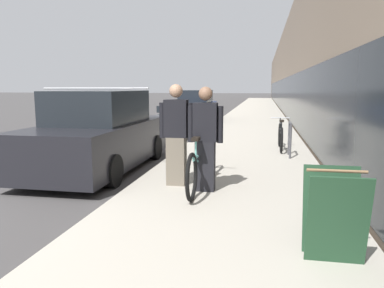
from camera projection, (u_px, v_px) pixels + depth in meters
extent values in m
cube|color=#BCB5A5|center=(255.00, 114.00, 24.78)|extent=(3.50, 70.00, 0.11)
cube|color=gray|center=(342.00, 73.00, 30.86)|extent=(10.00, 70.00, 5.90)
cube|color=#1E2328|center=(279.00, 93.00, 32.03)|extent=(0.10, 63.00, 2.20)
torus|color=black|center=(210.00, 154.00, 7.42)|extent=(0.06, 0.73, 0.73)
torus|color=black|center=(192.00, 177.00, 5.52)|extent=(0.06, 0.73, 0.73)
cylinder|color=#7AD1C6|center=(202.00, 151.00, 6.44)|extent=(0.04, 1.67, 0.04)
cylinder|color=#7AD1C6|center=(198.00, 162.00, 6.07)|extent=(0.04, 0.99, 0.34)
cylinder|color=#7AD1C6|center=(196.00, 148.00, 5.80)|extent=(0.03, 0.03, 0.30)
cube|color=black|center=(196.00, 139.00, 5.78)|extent=(0.11, 0.22, 0.05)
cylinder|color=#7AD1C6|center=(209.00, 136.00, 7.21)|extent=(0.03, 0.03, 0.32)
cylinder|color=silver|center=(209.00, 128.00, 7.19)|extent=(0.52, 0.03, 0.03)
cube|color=black|center=(205.00, 166.00, 6.10)|extent=(0.31, 0.22, 0.81)
cube|color=black|center=(205.00, 122.00, 5.99)|extent=(0.38, 0.22, 0.62)
cylinder|color=black|center=(191.00, 124.00, 6.04)|extent=(0.10, 0.10, 0.59)
cylinder|color=black|center=(220.00, 125.00, 5.95)|extent=(0.10, 0.10, 0.59)
sphere|color=#936B51|center=(206.00, 94.00, 5.92)|extent=(0.22, 0.22, 0.22)
cube|color=#756B5B|center=(176.00, 161.00, 6.46)|extent=(0.32, 0.23, 0.83)
cube|color=black|center=(176.00, 119.00, 6.35)|extent=(0.39, 0.23, 0.64)
cylinder|color=black|center=(162.00, 120.00, 6.40)|extent=(0.10, 0.10, 0.60)
cylinder|color=black|center=(190.00, 121.00, 6.31)|extent=(0.10, 0.10, 0.60)
sphere|color=tan|center=(176.00, 91.00, 6.28)|extent=(0.23, 0.23, 0.23)
cylinder|color=#4C4C51|center=(290.00, 141.00, 8.83)|extent=(0.05, 0.05, 0.82)
cylinder|color=#4C4C51|center=(289.00, 138.00, 9.36)|extent=(0.05, 0.05, 0.82)
cylinder|color=#4C4C51|center=(290.00, 123.00, 9.03)|extent=(0.05, 0.55, 0.05)
torus|color=black|center=(280.00, 135.00, 10.68)|extent=(0.06, 0.67, 0.67)
torus|color=black|center=(281.00, 140.00, 9.61)|extent=(0.06, 0.67, 0.67)
cylinder|color=black|center=(281.00, 130.00, 10.11)|extent=(0.04, 0.93, 0.04)
cylinder|color=black|center=(281.00, 134.00, 9.91)|extent=(0.04, 0.57, 0.31)
cylinder|color=black|center=(282.00, 126.00, 9.75)|extent=(0.03, 0.03, 0.28)
cube|color=black|center=(282.00, 121.00, 9.73)|extent=(0.11, 0.22, 0.05)
cylinder|color=black|center=(280.00, 123.00, 10.54)|extent=(0.03, 0.03, 0.29)
cylinder|color=silver|center=(280.00, 118.00, 10.52)|extent=(0.52, 0.03, 0.03)
cube|color=#23472D|center=(338.00, 221.00, 3.49)|extent=(0.56, 0.20, 0.89)
cube|color=#23472D|center=(331.00, 209.00, 3.84)|extent=(0.56, 0.20, 0.89)
cylinder|color=#93704C|center=(337.00, 171.00, 3.59)|extent=(0.56, 0.03, 0.03)
cube|color=black|center=(100.00, 143.00, 8.14)|extent=(1.79, 4.54, 0.87)
cube|color=#1E2328|center=(99.00, 107.00, 8.02)|extent=(1.54, 2.27, 0.69)
cylinder|color=silver|center=(108.00, 88.00, 8.45)|extent=(1.91, 0.04, 0.04)
cylinder|color=silver|center=(87.00, 88.00, 7.48)|extent=(1.91, 0.04, 0.04)
cylinder|color=black|center=(93.00, 145.00, 9.66)|extent=(0.22, 0.60, 0.60)
cylinder|color=black|center=(155.00, 147.00, 9.35)|extent=(0.22, 0.60, 0.60)
cylinder|color=black|center=(29.00, 167.00, 7.02)|extent=(0.22, 0.60, 0.60)
cylinder|color=black|center=(112.00, 171.00, 6.71)|extent=(0.22, 0.60, 0.60)
ellipsoid|color=#4C5156|center=(168.00, 123.00, 13.90)|extent=(1.64, 3.88, 0.69)
cube|color=#1E2328|center=(171.00, 109.00, 14.30)|extent=(1.15, 0.04, 0.26)
cylinder|color=black|center=(157.00, 124.00, 15.16)|extent=(0.22, 0.60, 0.60)
cylinder|color=black|center=(194.00, 125.00, 14.88)|extent=(0.22, 0.60, 0.60)
cylinder|color=black|center=(139.00, 130.00, 12.97)|extent=(0.22, 0.60, 0.60)
cylinder|color=black|center=(182.00, 131.00, 12.69)|extent=(0.22, 0.60, 0.60)
cube|color=navy|center=(196.00, 111.00, 19.27)|extent=(1.69, 4.35, 0.87)
cube|color=#1E2328|center=(196.00, 96.00, 19.16)|extent=(1.46, 2.17, 0.62)
cylinder|color=black|center=(186.00, 114.00, 20.72)|extent=(0.22, 0.60, 0.60)
cylinder|color=black|center=(214.00, 115.00, 20.44)|extent=(0.22, 0.60, 0.60)
cylinder|color=black|center=(175.00, 118.00, 18.19)|extent=(0.22, 0.60, 0.60)
cylinder|color=black|center=(207.00, 119.00, 17.90)|extent=(0.22, 0.60, 0.60)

